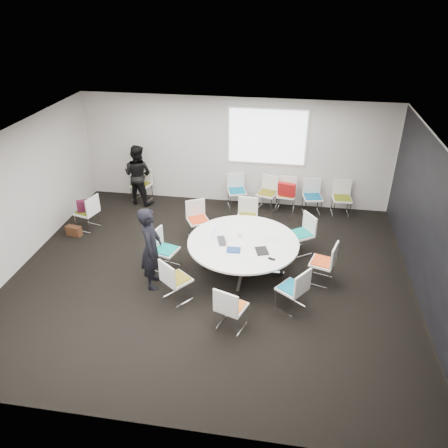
# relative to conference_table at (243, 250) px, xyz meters

# --- Properties ---
(room_shell) EXTENTS (8.08, 7.08, 2.88)m
(room_shell) POSITION_rel_conference_table_xyz_m (-0.52, -0.24, 0.86)
(room_shell) COLOR black
(room_shell) RESTS_ON ground
(conference_table) EXTENTS (2.21, 2.21, 0.73)m
(conference_table) POSITION_rel_conference_table_xyz_m (0.00, 0.00, 0.00)
(conference_table) COLOR silver
(conference_table) RESTS_ON ground
(projection_screen) EXTENTS (1.90, 0.03, 1.35)m
(projection_screen) POSITION_rel_conference_table_xyz_m (0.19, 3.22, 1.31)
(projection_screen) COLOR white
(projection_screen) RESTS_ON room_shell
(chair_ring_a) EXTENTS (0.56, 0.57, 0.88)m
(chair_ring_a) POSITION_rel_conference_table_xyz_m (1.59, -0.07, -0.26)
(chair_ring_a) COLOR silver
(chair_ring_a) RESTS_ON ground
(chair_ring_b) EXTENTS (0.63, 0.63, 0.88)m
(chair_ring_b) POSITION_rel_conference_table_xyz_m (1.16, 0.97, -0.26)
(chair_ring_b) COLOR silver
(chair_ring_b) RESTS_ON ground
(chair_ring_c) EXTENTS (0.46, 0.45, 0.88)m
(chair_ring_c) POSITION_rel_conference_table_xyz_m (-0.09, 1.53, -0.26)
(chair_ring_c) COLOR silver
(chair_ring_c) RESTS_ON ground
(chair_ring_d) EXTENTS (0.62, 0.62, 0.88)m
(chair_ring_d) POSITION_rel_conference_table_xyz_m (-1.19, 1.23, -0.26)
(chair_ring_d) COLOR silver
(chair_ring_d) RESTS_ON ground
(chair_ring_e) EXTENTS (0.56, 0.57, 0.88)m
(chair_ring_e) POSITION_rel_conference_table_xyz_m (-1.58, -0.13, -0.26)
(chair_ring_e) COLOR silver
(chair_ring_e) RESTS_ON ground
(chair_ring_f) EXTENTS (0.64, 0.64, 0.88)m
(chair_ring_f) POSITION_rel_conference_table_xyz_m (-1.10, -1.07, -0.26)
(chair_ring_f) COLOR silver
(chair_ring_f) RESTS_ON ground
(chair_ring_g) EXTENTS (0.58, 0.58, 0.88)m
(chair_ring_g) POSITION_rel_conference_table_xyz_m (0.00, -1.67, -0.26)
(chair_ring_g) COLOR silver
(chair_ring_g) RESTS_ON ground
(chair_ring_h) EXTENTS (0.63, 0.64, 0.88)m
(chair_ring_h) POSITION_rel_conference_table_xyz_m (1.02, -1.00, -0.26)
(chair_ring_h) COLOR silver
(chair_ring_h) RESTS_ON ground
(chair_back_a) EXTENTS (0.57, 0.56, 0.88)m
(chair_back_a) POSITION_rel_conference_table_xyz_m (-0.51, 2.93, -0.26)
(chair_back_a) COLOR silver
(chair_back_a) RESTS_ON ground
(chair_back_b) EXTENTS (0.57, 0.56, 0.88)m
(chair_back_b) POSITION_rel_conference_table_xyz_m (0.28, 2.92, -0.26)
(chair_back_b) COLOR silver
(chair_back_b) RESTS_ON ground
(chair_back_c) EXTENTS (0.50, 0.49, 0.88)m
(chair_back_c) POSITION_rel_conference_table_xyz_m (0.77, 2.93, -0.26)
(chair_back_c) COLOR silver
(chair_back_c) RESTS_ON ground
(chair_back_d) EXTENTS (0.53, 0.52, 0.88)m
(chair_back_d) POSITION_rel_conference_table_xyz_m (1.43, 2.88, -0.26)
(chair_back_d) COLOR silver
(chair_back_d) RESTS_ON ground
(chair_back_e) EXTENTS (0.49, 0.48, 0.88)m
(chair_back_e) POSITION_rel_conference_table_xyz_m (2.17, 2.92, -0.26)
(chair_back_e) COLOR silver
(chair_back_e) RESTS_ON ground
(chair_spare_left) EXTENTS (0.55, 0.56, 0.88)m
(chair_spare_left) POSITION_rel_conference_table_xyz_m (-3.87, 1.19, -0.26)
(chair_spare_left) COLOR silver
(chair_spare_left) RESTS_ON ground
(chair_person_back) EXTENTS (0.57, 0.56, 0.88)m
(chair_person_back) POSITION_rel_conference_table_xyz_m (-3.11, 2.93, -0.26)
(chair_person_back) COLOR silver
(chair_person_back) RESTS_ON ground
(person_main) EXTENTS (0.49, 0.67, 1.68)m
(person_main) POSITION_rel_conference_table_xyz_m (-1.67, -0.69, 0.30)
(person_main) COLOR black
(person_main) RESTS_ON ground
(person_back) EXTENTS (0.90, 0.77, 1.61)m
(person_back) POSITION_rel_conference_table_xyz_m (-3.12, 2.76, 0.27)
(person_back) COLOR black
(person_back) RESTS_ON ground
(laptop) EXTENTS (0.33, 0.42, 0.03)m
(laptop) POSITION_rel_conference_table_xyz_m (-0.37, -0.05, 0.21)
(laptop) COLOR #333338
(laptop) RESTS_ON conference_table
(laptop_lid) EXTENTS (0.07, 0.30, 0.22)m
(laptop_lid) POSITION_rel_conference_table_xyz_m (-0.61, 0.12, 0.32)
(laptop_lid) COLOR silver
(laptop_lid) RESTS_ON conference_table
(notebook_black) EXTENTS (0.30, 0.35, 0.02)m
(notebook_black) POSITION_rel_conference_table_xyz_m (0.40, -0.30, 0.20)
(notebook_black) COLOR black
(notebook_black) RESTS_ON conference_table
(tablet_folio) EXTENTS (0.27, 0.21, 0.03)m
(tablet_folio) POSITION_rel_conference_table_xyz_m (-0.14, -0.36, 0.20)
(tablet_folio) COLOR navy
(tablet_folio) RESTS_ON conference_table
(papers_right) EXTENTS (0.37, 0.35, 0.00)m
(papers_right) POSITION_rel_conference_table_xyz_m (0.49, 0.15, 0.19)
(papers_right) COLOR silver
(papers_right) RESTS_ON conference_table
(papers_front) EXTENTS (0.32, 0.24, 0.00)m
(papers_front) POSITION_rel_conference_table_xyz_m (0.67, -0.17, 0.19)
(papers_front) COLOR white
(papers_front) RESTS_ON conference_table
(cup) EXTENTS (0.08, 0.08, 0.09)m
(cup) POSITION_rel_conference_table_xyz_m (-0.10, 0.18, 0.24)
(cup) COLOR white
(cup) RESTS_ON conference_table
(phone) EXTENTS (0.16, 0.12, 0.01)m
(phone) POSITION_rel_conference_table_xyz_m (0.60, -0.54, 0.19)
(phone) COLOR black
(phone) RESTS_ON conference_table
(maroon_bag) EXTENTS (0.42, 0.31, 0.28)m
(maroon_bag) POSITION_rel_conference_table_xyz_m (-3.88, 1.20, 0.08)
(maroon_bag) COLOR #471225
(maroon_bag) RESTS_ON chair_spare_left
(brown_bag) EXTENTS (0.38, 0.23, 0.24)m
(brown_bag) POSITION_rel_conference_table_xyz_m (-4.09, 0.83, -0.42)
(brown_bag) COLOR #422515
(brown_bag) RESTS_ON ground
(red_jacket) EXTENTS (0.46, 0.25, 0.36)m
(red_jacket) POSITION_rel_conference_table_xyz_m (0.77, 2.70, 0.16)
(red_jacket) COLOR #A71415
(red_jacket) RESTS_ON chair_back_c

